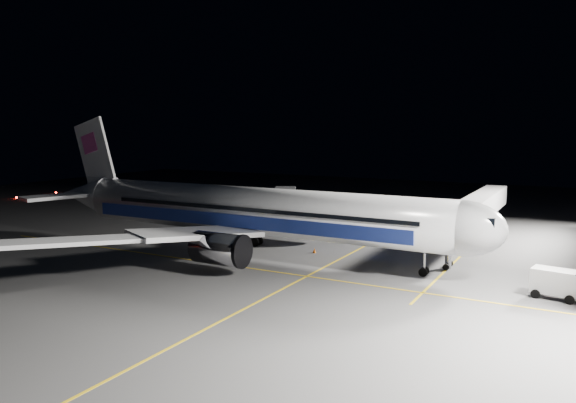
# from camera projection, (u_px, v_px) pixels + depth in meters

# --- Properties ---
(ground) EXTENTS (200.00, 200.00, 0.00)m
(ground) POSITION_uv_depth(u_px,v_px,m) (255.00, 254.00, 67.52)
(ground) COLOR #4C4C4F
(ground) RESTS_ON ground
(guide_line_main) EXTENTS (0.25, 80.00, 0.01)m
(guide_line_main) POSITION_uv_depth(u_px,v_px,m) (331.00, 264.00, 62.78)
(guide_line_main) COLOR gold
(guide_line_main) RESTS_ON ground
(guide_line_cross) EXTENTS (70.00, 0.25, 0.01)m
(guide_line_cross) POSITION_uv_depth(u_px,v_px,m) (226.00, 265.00, 62.29)
(guide_line_cross) COLOR gold
(guide_line_cross) RESTS_ON ground
(guide_line_side) EXTENTS (0.25, 40.00, 0.01)m
(guide_line_side) POSITION_uv_depth(u_px,v_px,m) (459.00, 257.00, 65.81)
(guide_line_side) COLOR gold
(guide_line_side) RESTS_ON ground
(airliner) EXTENTS (61.48, 54.22, 16.64)m
(airliner) POSITION_uv_depth(u_px,v_px,m) (247.00, 211.00, 67.34)
(airliner) COLOR silver
(airliner) RESTS_ON ground
(jet_bridge) EXTENTS (3.60, 34.40, 6.30)m
(jet_bridge) POSITION_uv_depth(u_px,v_px,m) (474.00, 210.00, 72.21)
(jet_bridge) COLOR #B2B2B7
(jet_bridge) RESTS_ON ground
(service_truck) EXTENTS (5.46, 2.93, 2.65)m
(service_truck) POSITION_uv_depth(u_px,v_px,m) (562.00, 284.00, 49.73)
(service_truck) COLOR white
(service_truck) RESTS_ON ground
(baggage_tug) EXTENTS (2.59, 2.09, 1.86)m
(baggage_tug) POSITION_uv_depth(u_px,v_px,m) (235.00, 223.00, 84.18)
(baggage_tug) COLOR black
(baggage_tug) RESTS_ON ground
(safety_cone_a) EXTENTS (0.44, 0.44, 0.66)m
(safety_cone_a) POSITION_uv_depth(u_px,v_px,m) (265.00, 231.00, 80.98)
(safety_cone_a) COLOR #D95909
(safety_cone_a) RESTS_ON ground
(safety_cone_b) EXTENTS (0.42, 0.42, 0.62)m
(safety_cone_b) POSITION_uv_depth(u_px,v_px,m) (314.00, 250.00, 68.15)
(safety_cone_b) COLOR #D95909
(safety_cone_b) RESTS_ON ground
(safety_cone_c) EXTENTS (0.43, 0.43, 0.64)m
(safety_cone_c) POSITION_uv_depth(u_px,v_px,m) (266.00, 231.00, 80.95)
(safety_cone_c) COLOR #D95909
(safety_cone_c) RESTS_ON ground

